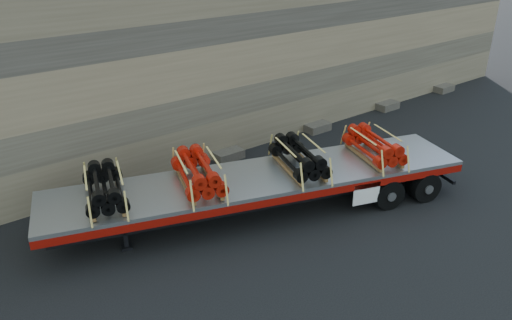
% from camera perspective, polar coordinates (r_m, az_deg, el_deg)
% --- Properties ---
extents(ground, '(120.00, 120.00, 0.00)m').
position_cam_1_polar(ground, '(15.98, 0.59, -7.35)').
color(ground, black).
rests_on(ground, ground).
extents(rock_wall, '(44.00, 3.00, 7.00)m').
position_cam_1_polar(rock_wall, '(19.68, -11.31, 9.68)').
color(rock_wall, '#7A6B54').
rests_on(rock_wall, ground).
extents(trailer, '(13.80, 6.70, 1.37)m').
position_cam_1_polar(trailer, '(16.26, 0.54, -3.93)').
color(trailer, '#ACAFB4').
rests_on(trailer, ground).
extents(bundle_front, '(1.80, 2.54, 0.81)m').
position_cam_1_polar(bundle_front, '(14.97, -16.91, -3.12)').
color(bundle_front, black).
rests_on(bundle_front, trailer).
extents(bundle_midfront, '(1.91, 2.69, 0.86)m').
position_cam_1_polar(bundle_midfront, '(15.24, -6.63, -1.50)').
color(bundle_midfront, '#B51709').
rests_on(bundle_midfront, trailer).
extents(bundle_midrear, '(1.87, 2.64, 0.85)m').
position_cam_1_polar(bundle_midrear, '(16.22, 4.93, 0.27)').
color(bundle_midrear, black).
rests_on(bundle_midrear, trailer).
extents(bundle_rear, '(1.84, 2.59, 0.83)m').
position_cam_1_polar(bundle_rear, '(17.49, 13.34, 1.54)').
color(bundle_rear, '#B51709').
rests_on(bundle_rear, trailer).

